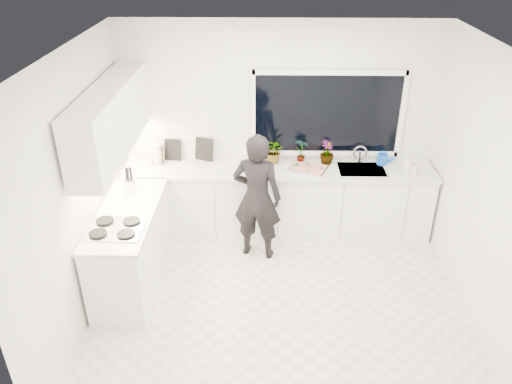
{
  "coord_description": "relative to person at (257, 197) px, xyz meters",
  "views": [
    {
      "loc": [
        -0.17,
        -4.24,
        3.69
      ],
      "look_at": [
        -0.26,
        0.4,
        1.15
      ],
      "focal_mm": 35.0,
      "sensor_mm": 36.0,
      "label": 1
    }
  ],
  "objects": [
    {
      "name": "wall_back",
      "position": [
        0.26,
        0.86,
        0.55
      ],
      "size": [
        4.0,
        0.02,
        2.7
      ],
      "primitive_type": "cube",
      "color": "white",
      "rests_on": "ground"
    },
    {
      "name": "countertop_back",
      "position": [
        0.26,
        0.54,
        0.1
      ],
      "size": [
        3.94,
        0.62,
        0.04
      ],
      "primitive_type": "cube",
      "color": "silver",
      "rests_on": "base_cabinets_back"
    },
    {
      "name": "watering_can",
      "position": [
        1.6,
        0.71,
        0.18
      ],
      "size": [
        0.15,
        0.15,
        0.13
      ],
      "primitive_type": "cylinder",
      "rotation": [
        0.0,
        0.0,
        0.08
      ],
      "color": "blue",
      "rests_on": "countertop_back"
    },
    {
      "name": "soap_bottles",
      "position": [
        1.87,
        0.4,
        0.25
      ],
      "size": [
        0.21,
        0.15,
        0.29
      ],
      "color": "#D8BF66",
      "rests_on": "countertop_back"
    },
    {
      "name": "picture_frame_small",
      "position": [
        -0.7,
        0.79,
        0.27
      ],
      "size": [
        0.24,
        0.11,
        0.3
      ],
      "primitive_type": "cube",
      "rotation": [
        0.0,
        0.0,
        -0.36
      ],
      "color": "black",
      "rests_on": "countertop_back"
    },
    {
      "name": "paper_towel_roll",
      "position": [
        -1.3,
        0.65,
        0.25
      ],
      "size": [
        0.14,
        0.14,
        0.26
      ],
      "primitive_type": "cylinder",
      "rotation": [
        0.0,
        0.0,
        0.3
      ],
      "color": "silver",
      "rests_on": "countertop_back"
    },
    {
      "name": "utensil_crock",
      "position": [
        -1.46,
        -0.1,
        0.2
      ],
      "size": [
        0.16,
        0.16,
        0.16
      ],
      "primitive_type": "cylinder",
      "rotation": [
        0.0,
        0.0,
        -0.24
      ],
      "color": "silver",
      "rests_on": "countertop_left"
    },
    {
      "name": "faucet",
      "position": [
        1.31,
        0.75,
        0.23
      ],
      "size": [
        0.03,
        0.03,
        0.22
      ],
      "primitive_type": "cylinder",
      "color": "silver",
      "rests_on": "countertop_back"
    },
    {
      "name": "pizza_tray",
      "position": [
        0.64,
        0.52,
        0.13
      ],
      "size": [
        0.54,
        0.48,
        0.03
      ],
      "primitive_type": "cube",
      "rotation": [
        0.0,
        0.0,
        -0.39
      ],
      "color": "silver",
      "rests_on": "countertop_back"
    },
    {
      "name": "countertop_left",
      "position": [
        -1.41,
        -0.55,
        0.1
      ],
      "size": [
        0.62,
        1.6,
        0.04
      ],
      "primitive_type": "cube",
      "color": "silver",
      "rests_on": "base_cabinets_left"
    },
    {
      "name": "ceiling",
      "position": [
        0.26,
        -0.9,
        1.91
      ],
      "size": [
        4.0,
        3.5,
        0.02
      ],
      "primitive_type": "cube",
      "color": "white",
      "rests_on": "wall_back"
    },
    {
      "name": "window",
      "position": [
        0.86,
        0.83,
        0.75
      ],
      "size": [
        1.8,
        0.02,
        1.0
      ],
      "primitive_type": "cube",
      "color": "black",
      "rests_on": "wall_back"
    },
    {
      "name": "upper_cabinets",
      "position": [
        -1.53,
        -0.2,
        1.05
      ],
      "size": [
        0.34,
        2.1,
        0.7
      ],
      "primitive_type": "cube",
      "color": "white",
      "rests_on": "wall_left"
    },
    {
      "name": "wall_right",
      "position": [
        2.27,
        -0.9,
        0.55
      ],
      "size": [
        0.02,
        3.5,
        2.7
      ],
      "primitive_type": "cube",
      "color": "white",
      "rests_on": "ground"
    },
    {
      "name": "herb_plants",
      "position": [
        0.41,
        0.71,
        0.28
      ],
      "size": [
        1.0,
        0.38,
        0.34
      ],
      "color": "#26662D",
      "rests_on": "countertop_back"
    },
    {
      "name": "picture_frame_large",
      "position": [
        -1.11,
        0.79,
        0.26
      ],
      "size": [
        0.22,
        0.05,
        0.28
      ],
      "primitive_type": "cube",
      "rotation": [
        0.0,
        0.0,
        -0.13
      ],
      "color": "black",
      "rests_on": "countertop_back"
    },
    {
      "name": "wall_left",
      "position": [
        -1.75,
        -0.9,
        0.55
      ],
      "size": [
        0.02,
        3.5,
        2.7
      ],
      "primitive_type": "cube",
      "color": "white",
      "rests_on": "ground"
    },
    {
      "name": "floor",
      "position": [
        0.26,
        -0.9,
        -0.81
      ],
      "size": [
        4.0,
        3.5,
        0.02
      ],
      "primitive_type": "cube",
      "color": "beige",
      "rests_on": "ground"
    },
    {
      "name": "sink",
      "position": [
        1.31,
        0.55,
        0.07
      ],
      "size": [
        0.58,
        0.42,
        0.14
      ],
      "primitive_type": "cube",
      "color": "silver",
      "rests_on": "countertop_back"
    },
    {
      "name": "stovetop",
      "position": [
        -1.43,
        -0.9,
        0.13
      ],
      "size": [
        0.56,
        0.48,
        0.03
      ],
      "primitive_type": "cube",
      "color": "black",
      "rests_on": "countertop_left"
    },
    {
      "name": "knife_block",
      "position": [
        -1.29,
        0.69,
        0.23
      ],
      "size": [
        0.14,
        0.11,
        0.22
      ],
      "primitive_type": "cube",
      "rotation": [
        0.0,
        0.0,
        -0.05
      ],
      "color": "#997647",
      "rests_on": "countertop_back"
    },
    {
      "name": "person",
      "position": [
        0.0,
        0.0,
        0.0
      ],
      "size": [
        0.66,
        0.5,
        1.61
      ],
      "primitive_type": "imported",
      "rotation": [
        0.0,
        0.0,
        2.92
      ],
      "color": "black",
      "rests_on": "floor"
    },
    {
      "name": "base_cabinets_back",
      "position": [
        0.26,
        0.55,
        -0.36
      ],
      "size": [
        3.92,
        0.58,
        0.88
      ],
      "primitive_type": "cube",
      "color": "white",
      "rests_on": "floor"
    },
    {
      "name": "base_cabinets_left",
      "position": [
        -1.41,
        -0.55,
        -0.36
      ],
      "size": [
        0.58,
        1.6,
        0.88
      ],
      "primitive_type": "cube",
      "color": "white",
      "rests_on": "floor"
    },
    {
      "name": "pizza",
      "position": [
        0.64,
        0.52,
        0.15
      ],
      "size": [
        0.49,
        0.43,
        0.01
      ],
      "primitive_type": "cube",
      "rotation": [
        0.0,
        0.0,
        -0.39
      ],
      "color": "#CD461B",
      "rests_on": "pizza_tray"
    }
  ]
}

